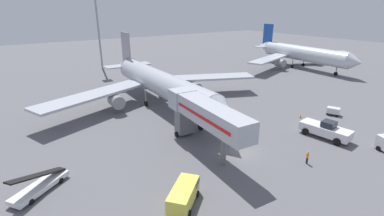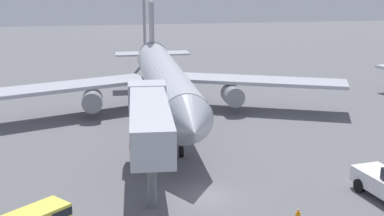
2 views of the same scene
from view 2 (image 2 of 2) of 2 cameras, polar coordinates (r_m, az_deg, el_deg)
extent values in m
plane|color=slate|center=(39.95, 1.62, -9.99)|extent=(300.00, 300.00, 0.00)
cylinder|color=#B7BCC6|center=(59.90, -3.03, 3.11)|extent=(5.49, 34.43, 4.66)
cone|color=#B7BCC6|center=(41.41, -0.14, -2.08)|extent=(4.66, 4.17, 4.56)
cone|color=#B7BCC6|center=(79.80, -4.62, 6.20)|extent=(4.57, 6.43, 4.42)
cube|color=gray|center=(77.72, -4.59, 9.18)|extent=(0.48, 4.98, 7.45)
cube|color=#B7BCC6|center=(78.03, -2.45, 6.22)|extent=(5.67, 3.75, 0.24)
cube|color=#B7BCC6|center=(77.58, -6.57, 6.09)|extent=(5.67, 3.75, 0.24)
cube|color=#B7BCC6|center=(65.66, 7.54, 3.08)|extent=(22.23, 13.32, 0.44)
cube|color=#B7BCC6|center=(63.26, -14.61, 2.30)|extent=(22.41, 12.42, 0.44)
cylinder|color=gray|center=(63.70, 4.61, 1.43)|extent=(2.52, 3.23, 2.44)
cylinder|color=gray|center=(61.99, -11.19, 0.83)|extent=(2.52, 3.23, 2.44)
cylinder|color=gray|center=(47.73, -1.23, -3.33)|extent=(0.28, 0.28, 2.80)
cylinder|color=black|center=(48.17, -1.22, -4.91)|extent=(0.38, 1.11, 1.10)
cylinder|color=gray|center=(62.83, -0.77, 1.06)|extent=(0.28, 0.28, 2.80)
cylinder|color=black|center=(63.17, -0.76, -0.17)|extent=(0.38, 1.11, 1.10)
cylinder|color=gray|center=(62.30, -5.65, 0.87)|extent=(0.28, 0.28, 2.80)
cylinder|color=black|center=(62.64, -5.61, -0.37)|extent=(0.38, 1.11, 1.10)
cube|color=#B2B7C1|center=(39.19, -4.79, -1.50)|extent=(4.03, 14.72, 2.70)
cube|color=red|center=(39.18, -7.01, -1.56)|extent=(0.91, 12.19, 0.44)
cube|color=#B2B7C1|center=(46.81, -5.09, 1.15)|extent=(3.64, 3.04, 2.84)
cube|color=#232833|center=(48.02, -5.14, 1.79)|extent=(3.31, 0.47, 0.90)
cube|color=slate|center=(47.12, -4.98, -3.01)|extent=(2.67, 1.98, 4.04)
cylinder|color=black|center=(47.76, -6.65, -5.37)|extent=(0.36, 0.82, 0.80)
cylinder|color=black|center=(47.82, -3.22, -5.27)|extent=(0.36, 0.82, 0.80)
cylinder|color=slate|center=(37.62, -4.53, -7.95)|extent=(0.70, 0.70, 4.44)
cylinder|color=black|center=(42.67, 18.38, -8.32)|extent=(0.55, 1.14, 1.10)
cube|color=#1E232D|center=(35.57, -15.45, -11.03)|extent=(2.56, 2.62, 0.56)
sphere|color=tan|center=(34.78, 11.91, -11.25)|extent=(0.23, 0.23, 0.23)
camera|label=1|loc=(20.62, -70.63, 11.88)|focal=26.40mm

